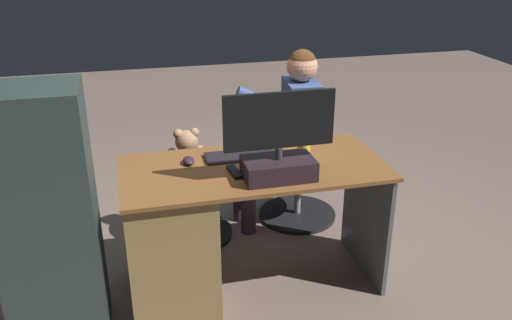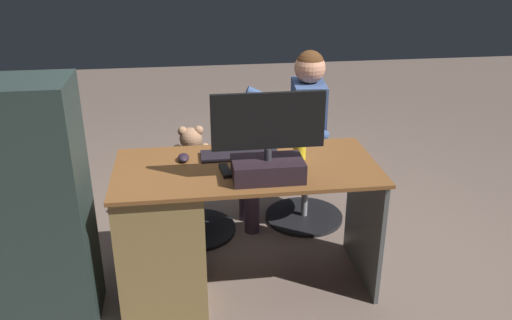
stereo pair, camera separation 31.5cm
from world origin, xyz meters
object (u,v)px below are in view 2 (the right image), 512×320
Objects in this scene: keyboard at (240,155)px; office_chair_teddy at (194,199)px; desk at (179,228)px; computer_mouse at (183,158)px; monitor at (268,152)px; tv_remote at (225,171)px; teddy_bear at (192,152)px; person at (295,127)px; cup at (299,150)px; visitor_chair at (305,186)px.

keyboard reaches higher than office_chair_teddy.
computer_mouse is (-0.04, -0.11, 0.36)m from desk.
monitor is 0.26m from tv_remote.
office_chair_teddy is 1.65× the size of teddy_bear.
person is (-0.68, -0.06, 0.12)m from teddy_bear.
person is at bearing -130.87° from tv_remote.
computer_mouse is 1.01× the size of cup.
keyboard reaches higher than teddy_bear.
office_chair_teddy is at bearing 90.00° from teddy_bear.
person reaches higher than visitor_chair.
keyboard is 0.78× the size of office_chair_teddy.
visitor_chair is (-0.40, -0.85, -0.62)m from monitor.
teddy_bear is 0.69m from person.
teddy_bear is (0.00, -0.01, 0.33)m from office_chair_teddy.
cup is (-0.62, 0.05, 0.03)m from computer_mouse.
computer_mouse is 0.64× the size of tv_remote.
desk is at bearing 69.71° from computer_mouse.
teddy_bear is at bearing -82.70° from tv_remote.
computer_mouse is at bearing 3.47° from keyboard.
teddy_bear is (0.57, -0.56, -0.21)m from cup.
office_chair_teddy is at bearing -43.67° from cup.
cup reaches higher than desk.
desk is 9.17× the size of tv_remote.
cup is 0.63m from person.
cup reaches higher than keyboard.
tv_remote is 1.08m from visitor_chair.
computer_mouse is 0.71m from office_chair_teddy.
visitor_chair is at bearing -115.13° from monitor.
person reaches higher than keyboard.
tv_remote is at bearing -25.89° from monitor.
office_chair_teddy is 0.33m from teddy_bear.
tv_remote is 0.90m from person.
keyboard is at bearing -69.82° from monitor.
cup is 0.29× the size of teddy_bear.
teddy_bear is at bearing 4.82° from visitor_chair.
desk is 0.38m from computer_mouse.
person is (0.08, 0.01, 0.44)m from visitor_chair.
office_chair_teddy is 0.46× the size of person.
monitor is at bearing 114.90° from teddy_bear.
keyboard reaches higher than tv_remote.
visitor_chair is (-0.81, -0.57, -0.50)m from computer_mouse.
computer_mouse is 0.62m from cup.
teddy_bear is at bearing -62.40° from keyboard.
tv_remote is at bearing 103.24° from teddy_bear.
keyboard reaches higher than desk.
monitor is 1.06m from office_chair_teddy.
teddy_bear is at bearing -44.26° from cup.
keyboard is 0.30m from computer_mouse.
computer_mouse is at bearing -4.64° from cup.
desk is 14.33× the size of computer_mouse.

